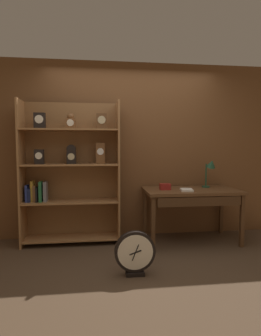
# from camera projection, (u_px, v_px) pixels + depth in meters

# --- Properties ---
(ground_plane) EXTENTS (10.00, 10.00, 0.00)m
(ground_plane) POSITION_uv_depth(u_px,v_px,m) (147.00, 274.00, 2.88)
(ground_plane) COLOR #4C3826
(back_wood_panel) EXTENTS (4.80, 0.05, 2.60)m
(back_wood_panel) POSITION_uv_depth(u_px,v_px,m) (131.00, 150.00, 4.13)
(back_wood_panel) COLOR brown
(back_wood_panel) RESTS_ON ground
(bookshelf) EXTENTS (1.33, 0.37, 1.97)m
(bookshelf) POSITION_uv_depth(u_px,v_px,m) (70.00, 173.00, 3.78)
(bookshelf) COLOR #9E6B3D
(bookshelf) RESTS_ON ground
(workbench) EXTENTS (1.32, 0.72, 0.75)m
(workbench) POSITION_uv_depth(u_px,v_px,m) (192.00, 195.00, 3.83)
(workbench) COLOR brown
(workbench) RESTS_ON ground
(desk_lamp) EXTENTS (0.19, 0.19, 0.43)m
(desk_lamp) POSITION_uv_depth(u_px,v_px,m) (210.00, 167.00, 3.98)
(desk_lamp) COLOR #1E472D
(desk_lamp) RESTS_ON workbench
(toolbox_small) EXTENTS (0.14, 0.11, 0.08)m
(toolbox_small) POSITION_uv_depth(u_px,v_px,m) (165.00, 187.00, 3.80)
(toolbox_small) COLOR maroon
(toolbox_small) RESTS_ON workbench
(open_repair_manual) EXTENTS (0.20, 0.25, 0.02)m
(open_repair_manual) POSITION_uv_depth(u_px,v_px,m) (187.00, 190.00, 3.71)
(open_repair_manual) COLOR silver
(open_repair_manual) RESTS_ON workbench
(round_clock_large) EXTENTS (0.43, 0.11, 0.47)m
(round_clock_large) POSITION_uv_depth(u_px,v_px,m) (135.00, 253.00, 2.84)
(round_clock_large) COLOR black
(round_clock_large) RESTS_ON ground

